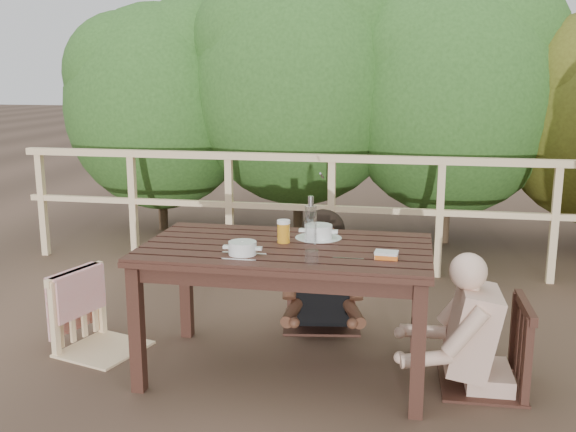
% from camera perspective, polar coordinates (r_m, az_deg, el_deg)
% --- Properties ---
extents(ground, '(60.00, 60.00, 0.00)m').
position_cam_1_polar(ground, '(3.87, -0.14, -13.28)').
color(ground, brown).
rests_on(ground, ground).
extents(table, '(1.58, 0.89, 0.73)m').
position_cam_1_polar(table, '(3.73, -0.15, -8.22)').
color(table, '#311A13').
rests_on(table, ground).
extents(chair_left, '(0.57, 0.57, 0.92)m').
position_cam_1_polar(chair_left, '(4.13, -16.05, -5.29)').
color(chair_left, beige).
rests_on(chair_left, ground).
extents(chair_far, '(0.58, 0.58, 1.02)m').
position_cam_1_polar(chair_far, '(4.40, 2.99, -3.06)').
color(chair_far, '#311A13').
rests_on(chair_far, ground).
extents(chair_right, '(0.47, 0.47, 0.93)m').
position_cam_1_polar(chair_right, '(3.68, 16.85, -7.44)').
color(chair_right, '#311A13').
rests_on(chair_right, ground).
extents(woman, '(0.59, 0.69, 1.25)m').
position_cam_1_polar(woman, '(4.39, 3.04, -1.57)').
color(woman, black).
rests_on(woman, ground).
extents(diner_right, '(0.62, 0.51, 1.23)m').
position_cam_1_polar(diner_right, '(3.63, 17.46, -5.22)').
color(diner_right, '#D1A48E').
rests_on(diner_right, ground).
extents(railing, '(5.60, 0.10, 1.01)m').
position_cam_1_polar(railing, '(5.59, 3.79, 0.20)').
color(railing, beige).
rests_on(railing, ground).
extents(hedge_row, '(6.60, 1.60, 3.80)m').
position_cam_1_polar(hedge_row, '(6.64, 8.84, 14.09)').
color(hedge_row, '#2B521E').
rests_on(hedge_row, ground).
extents(soup_near, '(0.25, 0.25, 0.08)m').
position_cam_1_polar(soup_near, '(3.44, -3.97, -2.91)').
color(soup_near, white).
rests_on(soup_near, table).
extents(soup_far, '(0.27, 0.27, 0.09)m').
position_cam_1_polar(soup_far, '(3.78, 2.66, -1.44)').
color(soup_far, white).
rests_on(soup_far, table).
extents(beer_glass, '(0.07, 0.07, 0.14)m').
position_cam_1_polar(beer_glass, '(3.66, -0.39, -1.46)').
color(beer_glass, orange).
rests_on(beer_glass, table).
extents(bottle, '(0.07, 0.07, 0.28)m').
position_cam_1_polar(bottle, '(3.65, 1.99, -0.42)').
color(bottle, silver).
rests_on(bottle, table).
extents(tumbler, '(0.07, 0.07, 0.08)m').
position_cam_1_polar(tumbler, '(3.27, 2.07, -3.69)').
color(tumbler, silver).
rests_on(tumbler, table).
extents(butter_tub, '(0.13, 0.09, 0.05)m').
position_cam_1_polar(butter_tub, '(3.40, 8.54, -3.48)').
color(butter_tub, silver).
rests_on(butter_tub, table).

